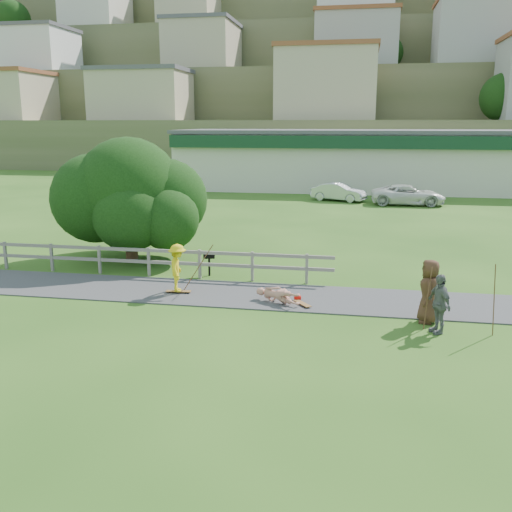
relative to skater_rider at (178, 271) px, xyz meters
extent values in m
plane|color=#274F16|center=(2.18, -1.25, -0.81)|extent=(260.00, 260.00, 0.00)
cube|color=#3E3E40|center=(2.18, 0.25, -0.79)|extent=(34.00, 3.00, 0.04)
cube|color=slate|center=(-7.82, 2.05, -0.26)|extent=(0.10, 0.10, 1.10)
cube|color=slate|center=(-5.82, 2.05, -0.26)|extent=(0.10, 0.10, 1.10)
cube|color=slate|center=(-3.82, 2.05, -0.26)|extent=(0.10, 0.10, 1.10)
cube|color=slate|center=(-1.82, 2.05, -0.26)|extent=(0.10, 0.10, 1.10)
cube|color=slate|center=(0.18, 2.05, -0.26)|extent=(0.10, 0.10, 1.10)
cube|color=slate|center=(2.18, 2.05, -0.26)|extent=(0.10, 0.10, 1.10)
cube|color=slate|center=(4.18, 2.05, -0.26)|extent=(0.10, 0.10, 1.10)
cube|color=slate|center=(-2.32, 2.05, 0.19)|extent=(15.00, 0.08, 0.12)
cube|color=slate|center=(-2.32, 2.05, -0.26)|extent=(15.00, 0.08, 0.12)
cube|color=beige|center=(6.18, 33.75, 1.59)|extent=(32.00, 10.00, 4.80)
cube|color=#143921|center=(6.18, 28.55, 3.39)|extent=(32.00, 0.60, 1.00)
cube|color=#515156|center=(6.18, 33.75, 4.14)|extent=(32.50, 10.50, 0.30)
cube|color=#515A35|center=(2.18, 53.75, 2.19)|extent=(220.00, 14.00, 6.00)
cube|color=beige|center=(2.18, 53.75, 8.69)|extent=(10.00, 9.00, 7.00)
cube|color=#515156|center=(2.18, 53.75, 12.44)|extent=(10.40, 9.40, 0.50)
cube|color=#515A35|center=(2.18, 66.75, 5.69)|extent=(220.00, 14.00, 13.00)
cube|color=beige|center=(2.18, 66.75, 15.69)|extent=(10.00, 9.00, 7.00)
cube|color=#515156|center=(2.18, 66.75, 19.44)|extent=(10.40, 9.40, 0.50)
cube|color=#515A35|center=(2.18, 79.75, 9.69)|extent=(220.00, 14.00, 21.00)
cube|color=beige|center=(2.18, 79.75, 23.69)|extent=(10.00, 9.00, 7.00)
cube|color=#515A35|center=(2.18, 92.75, 14.19)|extent=(220.00, 14.00, 30.00)
cube|color=#515A35|center=(2.18, 106.75, 19.19)|extent=(220.00, 14.00, 40.00)
imported|color=yellow|center=(0.00, 0.00, 0.00)|extent=(0.85, 1.17, 1.63)
imported|color=tan|center=(3.49, -0.48, -0.53)|extent=(1.08, 1.57, 0.58)
imported|color=slate|center=(8.22, -2.23, 0.03)|extent=(0.79, 1.07, 1.68)
imported|color=#4D2E1E|center=(8.04, -1.40, 0.13)|extent=(0.70, 0.98, 1.88)
imported|color=silver|center=(4.38, 24.97, -0.14)|extent=(4.31, 2.67, 1.34)
imported|color=silver|center=(9.31, 23.71, -0.10)|extent=(5.16, 2.44, 1.43)
sphere|color=#BA0E06|center=(4.09, -0.13, -0.69)|extent=(0.25, 0.25, 0.25)
cylinder|color=brown|center=(0.60, 0.40, 0.18)|extent=(0.03, 0.03, 1.99)
cylinder|color=brown|center=(7.94, -2.05, 0.10)|extent=(0.03, 0.03, 1.83)
cylinder|color=brown|center=(9.65, -2.19, 0.19)|extent=(0.03, 0.03, 2.01)
camera|label=1|loc=(5.96, -17.84, 4.87)|focal=40.00mm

